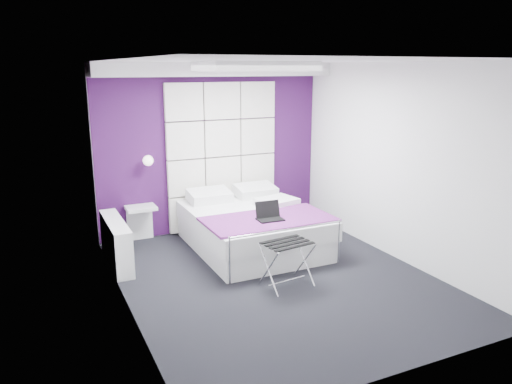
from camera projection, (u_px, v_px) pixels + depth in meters
floor at (276, 278)px, 6.15m from camera, size 4.40×4.40×0.00m
ceiling at (278, 61)px, 5.52m from camera, size 4.40×4.40×0.00m
wall_back at (212, 148)px, 7.77m from camera, size 3.60×0.00×3.60m
wall_left at (121, 191)px, 5.10m from camera, size 0.00×4.40×4.40m
wall_right at (398, 163)px, 6.58m from camera, size 0.00×4.40×4.40m
accent_wall at (212, 148)px, 7.76m from camera, size 3.58×0.02×2.58m
soffit at (216, 69)px, 7.26m from camera, size 3.58×0.50×0.20m
headboard at (223, 156)px, 7.81m from camera, size 1.80×0.08×2.30m
skylight at (256, 65)px, 6.06m from camera, size 1.36×0.86×0.12m
wall_lamp at (147, 160)px, 7.23m from camera, size 0.15×0.15×0.15m
radiator at (116, 242)px, 6.53m from camera, size 0.22×1.20×0.60m
bed at (252, 227)px, 7.13m from camera, size 1.71×2.06×0.72m
nightstand at (141, 208)px, 7.31m from camera, size 0.43×0.33×0.05m
luggage_rack at (287, 264)px, 5.89m from camera, size 0.55×0.40×0.54m
laptop at (269, 215)px, 6.56m from camera, size 0.34×0.24×0.24m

